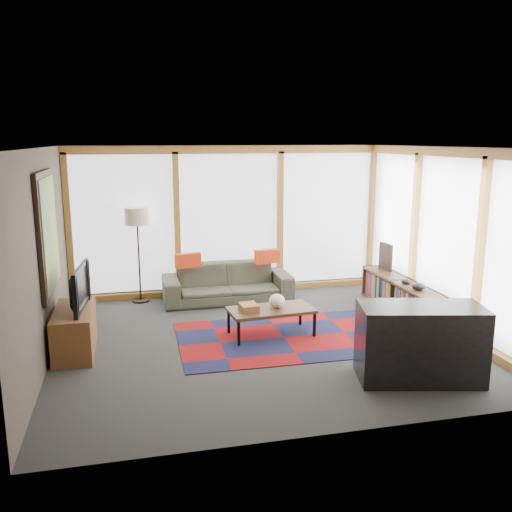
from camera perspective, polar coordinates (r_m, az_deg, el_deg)
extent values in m
plane|color=#292A27|center=(7.53, 0.70, -8.84)|extent=(5.50, 5.50, 0.00)
cube|color=#493C35|center=(7.05, -21.54, -0.15)|extent=(0.04, 5.00, 2.60)
cube|color=#493C35|center=(4.85, 7.84, -4.75)|extent=(5.50, 0.04, 2.60)
cube|color=silver|center=(7.03, 0.76, 11.36)|extent=(5.50, 5.00, 0.04)
cube|color=white|center=(9.55, -2.83, 3.73)|extent=(5.30, 0.02, 2.35)
cube|color=white|center=(8.24, 19.43, 1.69)|extent=(0.02, 4.80, 2.35)
cube|color=black|center=(7.29, -21.10, 2.27)|extent=(0.05, 1.35, 1.55)
cube|color=yellow|center=(7.28, -20.86, 2.29)|extent=(0.02, 1.20, 1.40)
cube|color=maroon|center=(7.61, 2.91, -8.56)|extent=(2.91, 1.89, 0.01)
imported|color=#3B3D2E|center=(9.22, -3.04, -2.83)|extent=(2.16, 0.85, 0.63)
cube|color=red|center=(9.00, -7.17, -0.46)|extent=(0.44, 0.21, 0.23)
cube|color=red|center=(9.22, 1.18, -0.04)|extent=(0.45, 0.20, 0.24)
cube|color=brown|center=(7.47, -0.77, -5.43)|extent=(0.25, 0.30, 0.10)
ellipsoid|color=white|center=(7.61, 2.22, -4.74)|extent=(0.24, 0.24, 0.19)
ellipsoid|color=black|center=(8.34, 16.74, -3.07)|extent=(0.23, 0.23, 0.10)
ellipsoid|color=black|center=(8.63, 15.52, -2.59)|extent=(0.16, 0.16, 0.08)
cube|color=black|center=(9.44, 13.48, -0.04)|extent=(0.09, 0.35, 0.46)
cube|color=brown|center=(7.42, -18.54, -7.47)|extent=(0.48, 1.15, 0.57)
imported|color=black|center=(7.28, -18.64, -3.19)|extent=(0.22, 0.97, 0.56)
cube|color=black|center=(6.51, 16.88, -8.74)|extent=(1.49, 0.93, 0.87)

